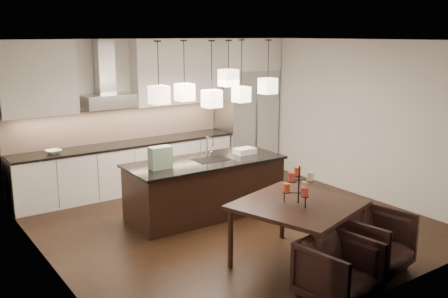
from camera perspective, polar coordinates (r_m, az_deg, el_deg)
floor at (r=7.90m, az=0.84°, el=-8.49°), size 5.50×5.50×0.02m
ceiling at (r=7.35m, az=0.91°, el=12.41°), size 5.50×5.50×0.02m
wall_back at (r=9.84m, az=-8.59°, el=4.19°), size 5.50×0.02×2.80m
wall_front at (r=5.56m, az=17.75°, el=-3.14°), size 5.50×0.02×2.80m
wall_left at (r=6.33m, az=-19.84°, el=-1.36°), size 0.02×5.50×2.80m
wall_right at (r=9.36m, az=14.75°, el=3.45°), size 0.02×5.50×2.80m
refrigerator at (r=10.67m, az=2.56°, el=3.24°), size 1.20×0.72×2.15m
fridge_panel at (r=10.52m, az=2.63°, el=10.77°), size 1.26×0.72×0.65m
lower_cabinets at (r=9.48m, az=-10.88°, el=-2.17°), size 4.21×0.62×0.88m
countertop at (r=9.37m, az=-11.00°, el=0.54°), size 4.21×0.66×0.04m
backsplash at (r=9.58m, az=-11.82°, el=2.82°), size 4.21×0.02×0.63m
upper_cab_left at (r=8.84m, az=-20.58°, el=7.58°), size 1.25×0.35×1.25m
upper_cab_right at (r=9.84m, az=-5.33°, el=8.82°), size 1.85×0.35×1.25m
hood_canopy at (r=9.17m, az=-13.07°, el=5.37°), size 0.90×0.52×0.24m
hood_chimney at (r=9.21m, az=-13.52°, el=9.14°), size 0.30×0.28×0.96m
fruit_bowl at (r=8.87m, az=-18.88°, el=-0.29°), size 0.30×0.30×0.06m
island_body at (r=8.13m, az=-2.15°, el=-4.54°), size 2.49×1.03×0.87m
island_top at (r=8.00m, az=-2.17°, el=-1.43°), size 2.57×1.11×0.04m
faucet at (r=8.09m, az=-1.96°, el=0.24°), size 0.10×0.24×0.38m
tote_bag at (r=7.53m, az=-7.28°, el=-0.98°), size 0.34×0.18×0.34m
food_container at (r=8.42m, az=2.39°, el=-0.22°), size 0.34×0.24×0.10m
dining_table at (r=6.49m, az=8.35°, el=-9.56°), size 1.69×1.69×0.82m
candelabra at (r=6.27m, az=8.55°, el=-4.06°), size 0.49×0.49×0.48m
candle_a at (r=6.41m, az=9.24°, el=-4.13°), size 0.10×0.10×0.11m
candle_b at (r=6.29m, az=7.15°, el=-4.41°), size 0.10×0.10×0.11m
candle_c at (r=6.16m, az=9.22°, el=-4.85°), size 0.10×0.10×0.11m
candle_d at (r=6.38m, az=8.38°, el=-2.54°), size 0.10×0.10×0.11m
candle_e at (r=6.13m, az=7.73°, el=-3.18°), size 0.10×0.10×0.11m
candle_f at (r=6.19m, az=9.83°, el=-3.10°), size 0.10×0.10×0.11m
armchair_left at (r=5.78m, az=12.97°, el=-13.43°), size 0.84×0.86×0.70m
armchair_right at (r=6.57m, az=16.74°, el=-10.07°), size 0.94×0.96×0.75m
pendant_a at (r=7.25m, az=-7.44°, el=6.16°), size 0.24×0.24×0.26m
pendant_b at (r=7.70m, az=-4.53°, el=6.49°), size 0.24×0.24×0.26m
pendant_c at (r=7.80m, az=0.51°, el=8.14°), size 0.24×0.24×0.26m
pendant_d at (r=8.46m, az=1.98°, el=6.27°), size 0.24×0.24×0.26m
pendant_e at (r=8.40m, az=5.02°, el=7.20°), size 0.24×0.24×0.26m
pendant_f at (r=7.53m, az=-1.40°, el=5.76°), size 0.24×0.24×0.26m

